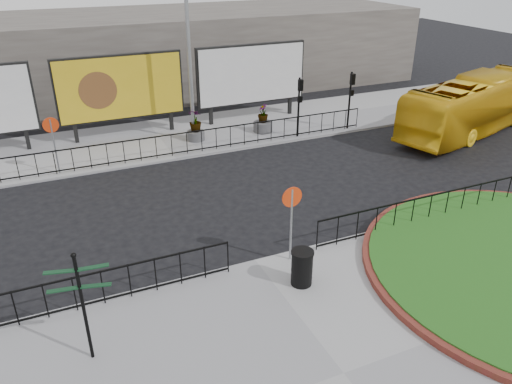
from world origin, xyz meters
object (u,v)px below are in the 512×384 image
litter_bin (302,267)px  fingerpost_sign (81,297)px  lamp_post (189,43)px  billboard_mid (121,88)px  planter_c (263,122)px  bus (474,105)px  planter_b (196,128)px

litter_bin → fingerpost_sign: bearing=-174.9°
lamp_post → billboard_mid: bearing=146.7°
litter_bin → planter_c: planter_c is taller
billboard_mid → bus: bearing=-20.8°
fingerpost_sign → planter_b: 14.79m
planter_b → planter_c: size_ratio=1.05×
fingerpost_sign → planter_c: fingerpost_sign is taller
billboard_mid → planter_c: size_ratio=4.22×
fingerpost_sign → litter_bin: size_ratio=2.68×
lamp_post → planter_b: (0.08, -0.05, -4.06)m
bus → planter_b: size_ratio=6.76×
planter_b → litter_bin: bearing=-93.9°
billboard_mid → lamp_post: 4.23m
billboard_mid → bus: size_ratio=0.59×
lamp_post → planter_c: 5.57m
planter_b → planter_c: bearing=-3.1°
litter_bin → planter_c: size_ratio=0.74×
planter_b → billboard_mid: bearing=146.8°
lamp_post → fingerpost_sign: (-6.65, -13.17, -2.95)m
billboard_mid → fingerpost_sign: (-3.65, -15.14, -0.72)m
lamp_post → planter_b: 4.06m
bus → billboard_mid: bearing=52.6°
litter_bin → planter_b: planter_b is taller
fingerpost_sign → planter_b: size_ratio=1.88×
lamp_post → litter_bin: size_ratio=8.52×
billboard_mid → fingerpost_sign: billboard_mid is taller
litter_bin → bus: bearing=29.5°
billboard_mid → planter_b: size_ratio=4.01×
fingerpost_sign → bus: (20.43, 8.76, -0.42)m
billboard_mid → planter_c: bearing=-18.4°
lamp_post → fingerpost_sign: 15.04m
billboard_mid → litter_bin: billboard_mid is taller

